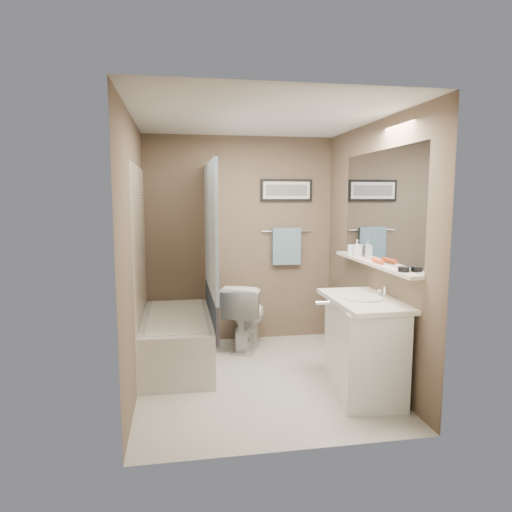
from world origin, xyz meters
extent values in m
plane|color=beige|center=(0.00, 0.00, 0.00)|extent=(2.50, 2.50, 0.00)
cube|color=silver|center=(0.00, 0.00, 2.38)|extent=(2.20, 2.50, 0.04)
cube|color=brown|center=(0.00, 1.23, 1.20)|extent=(2.20, 0.04, 2.40)
cube|color=brown|center=(0.00, -1.23, 1.20)|extent=(2.20, 0.04, 2.40)
cube|color=brown|center=(-1.08, 0.00, 1.20)|extent=(0.04, 2.50, 2.40)
cube|color=brown|center=(1.08, 0.00, 1.20)|extent=(0.04, 2.50, 2.40)
cube|color=beige|center=(-1.09, 0.50, 1.00)|extent=(0.02, 1.55, 2.00)
cylinder|color=silver|center=(-0.40, 0.50, 2.05)|extent=(0.02, 1.55, 0.02)
cube|color=silver|center=(-0.40, 0.50, 1.40)|extent=(0.03, 1.45, 1.28)
cube|color=#263548|center=(-0.40, 0.50, 0.58)|extent=(0.03, 1.45, 0.36)
cube|color=silver|center=(1.09, -0.15, 1.62)|extent=(0.02, 1.60, 1.00)
cube|color=silver|center=(1.04, -0.15, 1.10)|extent=(0.12, 1.60, 0.03)
cylinder|color=silver|center=(0.55, 1.22, 1.30)|extent=(0.60, 0.02, 0.02)
cube|color=#8BB8CA|center=(0.55, 1.20, 1.12)|extent=(0.34, 0.05, 0.44)
cube|color=black|center=(0.55, 1.23, 1.78)|extent=(0.62, 0.02, 0.26)
cube|color=white|center=(0.55, 1.22, 1.78)|extent=(0.56, 0.00, 0.20)
cube|color=#595959|center=(0.55, 1.22, 1.78)|extent=(0.50, 0.00, 0.13)
cube|color=silver|center=(0.55, -1.24, 1.00)|extent=(0.80, 0.02, 2.00)
cylinder|color=silver|center=(0.22, -1.19, 1.00)|extent=(0.10, 0.02, 0.02)
cube|color=silver|center=(-0.75, 0.54, 0.25)|extent=(0.74, 1.52, 0.50)
cube|color=white|center=(-0.75, 0.54, 0.50)|extent=(0.56, 1.36, 0.02)
imported|color=silver|center=(0.01, 0.92, 0.38)|extent=(0.65, 0.84, 0.75)
cube|color=silver|center=(0.85, -0.44, 0.40)|extent=(0.60, 0.95, 0.80)
cube|color=silver|center=(0.84, -0.44, 0.82)|extent=(0.54, 0.96, 0.04)
cylinder|color=white|center=(0.83, -0.44, 0.85)|extent=(0.34, 0.34, 0.01)
cylinder|color=white|center=(1.03, -0.44, 0.89)|extent=(0.02, 0.02, 0.10)
sphere|color=silver|center=(1.03, -0.34, 0.87)|extent=(0.05, 0.05, 0.05)
cylinder|color=black|center=(1.04, -0.74, 1.14)|extent=(0.09, 0.09, 0.04)
cylinder|color=#E04A1F|center=(1.04, -0.26, 1.14)|extent=(0.05, 0.22, 0.04)
cube|color=pink|center=(1.04, 0.02, 1.12)|extent=(0.05, 0.16, 0.01)
cylinder|color=white|center=(1.04, 0.37, 1.17)|extent=(0.08, 0.08, 0.10)
imported|color=#999999|center=(1.04, 0.22, 1.20)|extent=(0.08, 0.08, 0.17)
camera|label=1|loc=(-0.73, -4.05, 1.71)|focal=32.00mm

